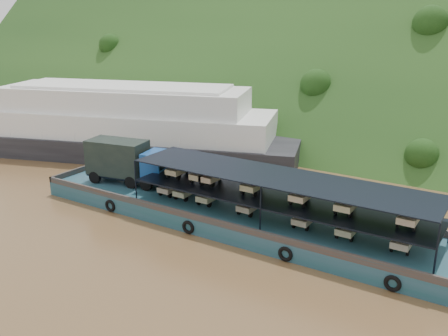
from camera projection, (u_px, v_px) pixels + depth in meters
The scene contains 4 objects.
ground at pixel (225, 220), 39.89m from camera, with size 160.00×160.00×0.00m, color brown.
hillside at pixel (364, 132), 68.86m from camera, with size 140.00×28.00×28.00m, color #1C3D16.
cargo_barge at pixel (221, 205), 39.52m from camera, with size 35.00×7.18×5.03m.
passenger_ferry at pixel (125, 125), 57.13m from camera, with size 40.89×22.31×8.06m.
Camera 1 is at (19.66, -31.10, 15.96)m, focal length 40.00 mm.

